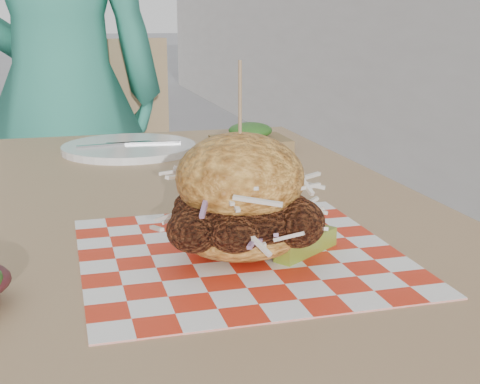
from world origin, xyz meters
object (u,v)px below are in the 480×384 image
(diner, at_px, (61,94))
(patio_table, at_px, (159,250))
(patio_chair, at_px, (100,177))
(sandwich, at_px, (240,202))

(diner, bearing_deg, patio_table, 98.30)
(diner, distance_m, patio_chair, 0.28)
(sandwich, bearing_deg, patio_table, 102.36)
(patio_table, height_order, sandwich, sandwich)
(sandwich, bearing_deg, patio_chair, 93.81)
(diner, xyz_separation_m, patio_table, (0.12, -0.96, -0.13))
(diner, height_order, patio_table, diner)
(patio_chair, bearing_deg, sandwich, -102.65)
(patio_table, xyz_separation_m, patio_chair, (-0.03, 1.02, -0.12))
(diner, bearing_deg, sandwich, 99.37)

